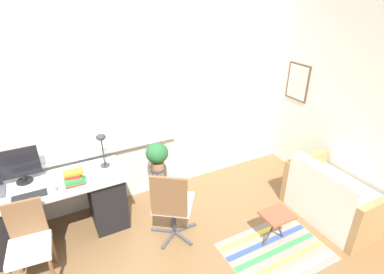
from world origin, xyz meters
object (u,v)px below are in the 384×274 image
(monitor, at_px, (20,165))
(mouse, at_px, (56,187))
(keyboard, at_px, (30,196))
(desk_chair_wooden, at_px, (29,242))
(potted_plant, at_px, (157,154))
(folding_stool, at_px, (277,218))
(desk_lamp, at_px, (102,142))
(office_chair_swivel, at_px, (172,204))
(plant_stand, at_px, (158,173))
(couch_loveseat, at_px, (333,199))
(book_stack, at_px, (74,178))

(monitor, bearing_deg, mouse, -46.15)
(keyboard, relative_size, desk_chair_wooden, 0.39)
(potted_plant, xyz_separation_m, folding_stool, (0.93, -1.32, -0.42))
(keyboard, bearing_deg, desk_lamp, 16.31)
(desk_lamp, xyz_separation_m, folding_stool, (1.60, -1.39, -0.72))
(keyboard, bearing_deg, potted_plant, 6.61)
(monitor, bearing_deg, potted_plant, -5.71)
(keyboard, distance_m, office_chair_swivel, 1.52)
(mouse, bearing_deg, desk_lamp, 21.60)
(mouse, distance_m, plant_stand, 1.29)
(monitor, height_order, desk_lamp, desk_lamp)
(monitor, xyz_separation_m, couch_loveseat, (3.45, -1.47, -0.69))
(couch_loveseat, relative_size, potted_plant, 3.19)
(mouse, distance_m, desk_lamp, 0.71)
(monitor, relative_size, mouse, 5.63)
(desk_lamp, height_order, plant_stand, desk_lamp)
(potted_plant, bearing_deg, desk_chair_wooden, -161.78)
(keyboard, xyz_separation_m, potted_plant, (1.51, 0.18, 0.01))
(office_chair_swivel, relative_size, potted_plant, 2.68)
(plant_stand, bearing_deg, office_chair_swivel, -98.67)
(book_stack, relative_size, plant_stand, 0.39)
(monitor, distance_m, book_stack, 0.61)
(desk_lamp, height_order, folding_stool, desk_lamp)
(mouse, height_order, book_stack, book_stack)
(potted_plant, bearing_deg, book_stack, -170.87)
(keyboard, distance_m, book_stack, 0.47)
(plant_stand, bearing_deg, keyboard, -173.39)
(book_stack, xyz_separation_m, couch_loveseat, (2.95, -1.15, -0.56))
(mouse, bearing_deg, potted_plant, 7.25)
(keyboard, distance_m, potted_plant, 1.52)
(desk_lamp, bearing_deg, plant_stand, -6.32)
(book_stack, bearing_deg, couch_loveseat, -21.33)
(desk_chair_wooden, distance_m, couch_loveseat, 3.58)
(monitor, xyz_separation_m, folding_stool, (2.49, -1.47, -0.61))
(mouse, relative_size, folding_stool, 0.18)
(desk_lamp, xyz_separation_m, office_chair_swivel, (0.56, -0.77, -0.58))
(keyboard, xyz_separation_m, folding_stool, (2.45, -1.14, -0.40))
(mouse, xyz_separation_m, office_chair_swivel, (1.14, -0.54, -0.27))
(keyboard, distance_m, desk_chair_wooden, 0.47)
(desk_chair_wooden, bearing_deg, monitor, 91.50)
(mouse, relative_size, book_stack, 0.33)
(desk_lamp, bearing_deg, office_chair_swivel, -54.29)
(couch_loveseat, bearing_deg, mouse, 69.75)
(book_stack, bearing_deg, keyboard, -179.21)
(mouse, bearing_deg, office_chair_swivel, -25.33)
(desk_lamp, bearing_deg, potted_plant, -6.32)
(book_stack, bearing_deg, office_chair_swivel, -29.35)
(plant_stand, bearing_deg, desk_chair_wooden, -161.78)
(monitor, height_order, potted_plant, monitor)
(potted_plant, bearing_deg, keyboard, -173.39)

